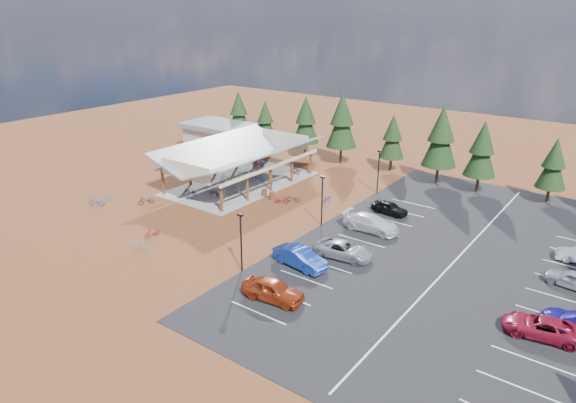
{
  "coord_description": "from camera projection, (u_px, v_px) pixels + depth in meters",
  "views": [
    {
      "loc": [
        30.36,
        -37.93,
        20.36
      ],
      "look_at": [
        1.33,
        1.34,
        1.9
      ],
      "focal_mm": 32.0,
      "sensor_mm": 36.0,
      "label": 1
    }
  ],
  "objects": [
    {
      "name": "trash_bin_1",
      "position": [
        272.0,
        196.0,
        58.06
      ],
      "size": [
        0.6,
        0.6,
        0.9
      ],
      "primitive_type": "cylinder",
      "color": "#51341D",
      "rests_on": "ground"
    },
    {
      "name": "lamp_post_1",
      "position": [
        322.0,
        197.0,
        50.28
      ],
      "size": [
        0.5,
        0.25,
        5.14
      ],
      "color": "black",
      "rests_on": "ground"
    },
    {
      "name": "concrete_pad",
      "position": [
        242.0,
        183.0,
        63.42
      ],
      "size": [
        10.6,
        18.6,
        0.1
      ],
      "primitive_type": "cube",
      "color": "gray",
      "rests_on": "ground"
    },
    {
      "name": "lamp_post_2",
      "position": [
        378.0,
        168.0,
        59.31
      ],
      "size": [
        0.5,
        0.25,
        5.14
      ],
      "color": "black",
      "rests_on": "ground"
    },
    {
      "name": "bike_2",
      "position": [
        242.0,
        173.0,
        65.94
      ],
      "size": [
        1.69,
        0.99,
        0.84
      ],
      "primitive_type": "imported",
      "rotation": [
        0.0,
        0.0,
        1.86
      ],
      "color": "navy",
      "rests_on": "concrete_pad"
    },
    {
      "name": "bike_0",
      "position": [
        190.0,
        191.0,
        59.25
      ],
      "size": [
        1.71,
        0.74,
        0.87
      ],
      "primitive_type": "imported",
      "rotation": [
        0.0,
        0.0,
        1.67
      ],
      "color": "black",
      "rests_on": "concrete_pad"
    },
    {
      "name": "pine_6",
      "position": [
        482.0,
        149.0,
        58.73
      ],
      "size": [
        3.67,
        3.67,
        8.54
      ],
      "color": "#382314",
      "rests_on": "ground"
    },
    {
      "name": "trash_bin_0",
      "position": [
        264.0,
        193.0,
        58.92
      ],
      "size": [
        0.6,
        0.6,
        0.9
      ],
      "primitive_type": "cylinder",
      "color": "#51341D",
      "rests_on": "ground"
    },
    {
      "name": "pine_4",
      "position": [
        393.0,
        137.0,
        66.86
      ],
      "size": [
        3.27,
        3.27,
        7.61
      ],
      "color": "#382314",
      "rests_on": "ground"
    },
    {
      "name": "asphalt_lot",
      "position": [
        458.0,
        258.0,
        44.57
      ],
      "size": [
        27.0,
        44.0,
        0.04
      ],
      "primitive_type": "cube",
      "color": "black",
      "rests_on": "ground"
    },
    {
      "name": "bike_16",
      "position": [
        293.0,
        198.0,
        57.36
      ],
      "size": [
        1.59,
        1.16,
        0.8
      ],
      "primitive_type": "imported",
      "rotation": [
        0.0,
        0.0,
        5.19
      ],
      "color": "black",
      "rests_on": "ground"
    },
    {
      "name": "car_8",
      "position": [
        572.0,
        279.0,
        39.64
      ],
      "size": [
        4.13,
        2.1,
        1.35
      ],
      "primitive_type": "imported",
      "rotation": [
        0.0,
        0.0,
        -1.7
      ],
      "color": "#96999E",
      "rests_on": "asphalt_lot"
    },
    {
      "name": "bike_4",
      "position": [
        215.0,
        193.0,
        58.63
      ],
      "size": [
        1.59,
        0.58,
        0.83
      ],
      "primitive_type": "imported",
      "rotation": [
        0.0,
        0.0,
        1.59
      ],
      "color": "black",
      "rests_on": "concrete_pad"
    },
    {
      "name": "bike_9",
      "position": [
        106.0,
        197.0,
        57.63
      ],
      "size": [
        0.99,
        1.58,
        0.92
      ],
      "primitive_type": "imported",
      "rotation": [
        0.0,
        0.0,
        2.75
      ],
      "color": "gray",
      "rests_on": "ground"
    },
    {
      "name": "bike_13",
      "position": [
        141.0,
        245.0,
        45.8
      ],
      "size": [
        1.82,
        1.06,
        1.06
      ],
      "primitive_type": "imported",
      "rotation": [
        0.0,
        0.0,
        5.05
      ],
      "color": "gray",
      "rests_on": "ground"
    },
    {
      "name": "bike_8",
      "position": [
        146.0,
        200.0,
        56.63
      ],
      "size": [
        1.26,
        1.98,
        0.98
      ],
      "primitive_type": "imported",
      "rotation": [
        0.0,
        0.0,
        -0.36
      ],
      "color": "black",
      "rests_on": "ground"
    },
    {
      "name": "bike_pavilion",
      "position": [
        241.0,
        154.0,
        62.08
      ],
      "size": [
        11.65,
        19.4,
        4.97
      ],
      "color": "brown",
      "rests_on": "concrete_pad"
    },
    {
      "name": "bike_14",
      "position": [
        327.0,
        199.0,
        57.19
      ],
      "size": [
        0.77,
        1.78,
        0.91
      ],
      "primitive_type": "imported",
      "rotation": [
        0.0,
        0.0,
        0.1
      ],
      "color": "navy",
      "rests_on": "ground"
    },
    {
      "name": "pine_3",
      "position": [
        342.0,
        121.0,
        69.83
      ],
      "size": [
        4.2,
        4.2,
        9.79
      ],
      "color": "#382314",
      "rests_on": "ground"
    },
    {
      "name": "lamp_post_0",
      "position": [
        241.0,
        239.0,
        41.26
      ],
      "size": [
        0.5,
        0.25,
        5.14
      ],
      "color": "black",
      "rests_on": "ground"
    },
    {
      "name": "bike_15",
      "position": [
        281.0,
        199.0,
        56.73
      ],
      "size": [
        1.81,
        1.13,
        1.06
      ],
      "primitive_type": "imported",
      "rotation": [
        0.0,
        0.0,
        1.97
      ],
      "color": "maroon",
      "rests_on": "ground"
    },
    {
      "name": "car_3",
      "position": [
        371.0,
        223.0,
        49.69
      ],
      "size": [
        5.62,
        2.39,
        1.62
      ],
      "primitive_type": "imported",
      "rotation": [
        0.0,
        0.0,
        1.59
      ],
      "color": "silver",
      "rests_on": "asphalt_lot"
    },
    {
      "name": "pine_7",
      "position": [
        554.0,
        164.0,
        55.66
      ],
      "size": [
        3.19,
        3.19,
        7.43
      ],
      "color": "#382314",
      "rests_on": "ground"
    },
    {
      "name": "car_6",
      "position": [
        541.0,
        327.0,
        33.71
      ],
      "size": [
        5.21,
        3.03,
        1.36
      ],
      "primitive_type": "imported",
      "rotation": [
        0.0,
        0.0,
        -1.41
      ],
      "color": "maroon",
      "rests_on": "asphalt_lot"
    },
    {
      "name": "pine_2",
      "position": [
        306.0,
        120.0,
        73.04
      ],
      "size": [
        3.82,
        3.82,
        8.89
      ],
      "color": "#382314",
      "rests_on": "ground"
    },
    {
      "name": "bike_11",
      "position": [
        152.0,
        232.0,
        48.51
      ],
      "size": [
        0.76,
        1.7,
        0.99
      ],
      "primitive_type": "imported",
      "rotation": [
        0.0,
        0.0,
        -0.18
      ],
      "color": "maroon",
      "rests_on": "ground"
    },
    {
      "name": "bike_7",
      "position": [
        295.0,
        171.0,
        66.48
      ],
      "size": [
        1.62,
        0.48,
        0.97
      ],
      "primitive_type": "imported",
      "rotation": [
        0.0,
        0.0,
        1.56
      ],
      "color": "maroon",
      "rests_on": "concrete_pad"
    },
    {
      "name": "outbuilding",
      "position": [
        220.0,
        135.0,
        78.78
      ],
      "size": [
        11.0,
        7.0,
        3.9
      ],
      "color": "#ADA593",
      "rests_on": "ground"
    },
    {
      "name": "bike_6",
      "position": [
        258.0,
        178.0,
        63.82
      ],
      "size": [
        1.73,
        1.06,
        0.86
      ],
      "primitive_type": "imported",
      "rotation": [
        0.0,
        0.0,
        1.89
      ],
      "color": "#1A4392",
      "rests_on": "concrete_pad"
    },
    {
      "name": "ground",
      "position": [
        270.0,
        220.0,
        52.61
      ],
      "size": [
        140.0,
        140.0,
        0.0
      ],
      "primitive_type": "plane",
      "color": "#583917",
      "rests_on": "ground"
    },
    {
      "name": "car_0",
      "position": [
        273.0,
        290.0,
        37.88
      ],
      "size": [
        5.03,
        2.51,
        1.65
      ],
      "primitive_type": "imported",
      "rotation": [
        0.0,
        0.0,
        1.69
      ],
      "color": "maroon",
      "rests_on": "asphalt_lot"
    },
    {
      "name": "bike_10",
      "position": [
        96.0,
        202.0,
        56.04
      ],
      "size": [
        1.97,
        1.49,
        0.99
      ],
      "primitive_type": "imported",
      "rotation": [
        0.0,
        0.0,
        5.22
      ],
      "color": "#1A4298",
      "rests_on": "ground"
    },
    {
      "name": "bike_3",
      "position": [
        259.0,
        163.0,
        69.71
      ],
      "size": [
        1.78,
        0.86,
        1.03
      ],
      "primitive_type": "imported",
      "rotation": [
        0.0,
        0.0,
        1.8
      ],
      "color": "maroon",
      "rests_on": "concrete_pad"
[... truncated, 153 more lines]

